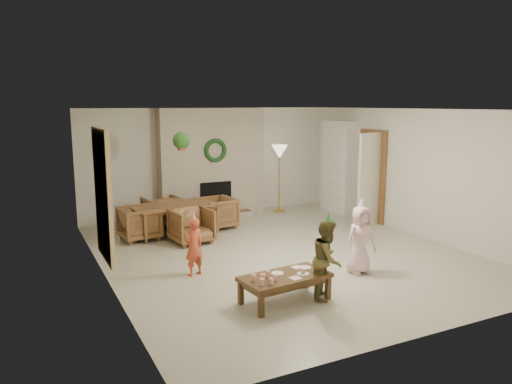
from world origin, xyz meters
TOP-DOWN VIEW (x-y plane):
  - floor at (0.00, 0.00)m, footprint 7.00×7.00m
  - ceiling at (0.00, 0.00)m, footprint 7.00×7.00m
  - wall_back at (0.00, 3.50)m, footprint 7.00×0.00m
  - wall_front at (0.00, -3.50)m, footprint 7.00×0.00m
  - wall_left at (-3.00, 0.00)m, footprint 0.00×7.00m
  - wall_right at (3.00, 0.00)m, footprint 0.00×7.00m
  - fireplace_mass at (0.00, 3.30)m, footprint 2.50×0.40m
  - fireplace_hearth at (0.00, 2.95)m, footprint 1.60×0.30m
  - fireplace_firebox at (0.00, 3.12)m, footprint 0.75×0.12m
  - fireplace_wreath at (0.00, 3.07)m, footprint 0.54×0.10m
  - floor_lamp_base at (1.62, 3.00)m, footprint 0.30×0.30m
  - floor_lamp_post at (1.62, 3.00)m, footprint 0.03×0.03m
  - floor_lamp_shade at (1.62, 3.00)m, footprint 0.39×0.39m
  - bookshelf_carcass at (2.84, 2.30)m, footprint 0.30×1.00m
  - bookshelf_shelf_a at (2.82, 2.30)m, footprint 0.30×0.92m
  - bookshelf_shelf_b at (2.82, 2.30)m, footprint 0.30×0.92m
  - bookshelf_shelf_c at (2.82, 2.30)m, footprint 0.30×0.92m
  - bookshelf_shelf_d at (2.82, 2.30)m, footprint 0.30×0.92m
  - books_row_lower at (2.80, 2.15)m, footprint 0.20×0.40m
  - books_row_mid at (2.80, 2.35)m, footprint 0.20×0.44m
  - books_row_upper at (2.80, 2.20)m, footprint 0.20×0.36m
  - door_frame at (2.96, 1.20)m, footprint 0.05×0.86m
  - door_leaf at (2.58, 0.82)m, footprint 0.77×0.32m
  - curtain_panel at (-2.96, 0.20)m, footprint 0.06×1.20m
  - dining_table at (-1.29, 2.04)m, footprint 1.78×1.12m
  - dining_chair_near at (-1.21, 1.30)m, footprint 0.78×0.79m
  - dining_chair_far at (-1.37, 2.78)m, footprint 0.78×0.79m
  - dining_chair_left at (-2.03, 1.96)m, footprint 0.79×0.78m
  - dining_chair_right at (-0.36, 2.14)m, footprint 0.79×0.78m
  - hanging_plant_cord at (-1.30, 1.50)m, footprint 0.01×0.01m
  - hanging_plant_pot at (-1.30, 1.50)m, footprint 0.16×0.16m
  - hanging_plant_foliage at (-1.30, 1.50)m, footprint 0.32×0.32m
  - coffee_table_top at (-1.02, -1.92)m, footprint 1.25×0.72m
  - coffee_table_apron at (-1.02, -1.92)m, footprint 1.15×0.62m
  - coffee_leg_fl at (-1.53, -2.22)m, footprint 0.07×0.07m
  - coffee_leg_fr at (-0.46, -2.11)m, footprint 0.07×0.07m
  - coffee_leg_bl at (-1.59, -1.74)m, footprint 0.07×0.07m
  - coffee_leg_br at (-0.51, -1.62)m, footprint 0.07×0.07m
  - cup_a at (-1.46, -2.11)m, footprint 0.07×0.07m
  - cup_b at (-1.48, -1.93)m, footprint 0.07×0.07m
  - cup_c at (-1.35, -2.14)m, footprint 0.07×0.07m
  - cup_d at (-1.37, -1.96)m, footprint 0.07×0.07m
  - cup_e at (-1.23, -2.06)m, footprint 0.07×0.07m
  - cup_f at (-1.25, -1.88)m, footprint 0.07×0.07m
  - plate_a at (-1.08, -1.82)m, footprint 0.18×0.18m
  - plate_b at (-0.79, -1.99)m, footprint 0.18×0.18m
  - plate_c at (-0.62, -1.79)m, footprint 0.18×0.18m
  - food_scoop at (-0.79, -1.99)m, footprint 0.07×0.07m
  - napkin_left at (-0.96, -2.08)m, footprint 0.15×0.15m
  - napkin_right at (-0.72, -1.72)m, footprint 0.15×0.15m
  - child_red at (-1.76, -0.42)m, footprint 0.37×0.30m
  - party_hat_red at (-1.76, -0.42)m, footprint 0.13×0.13m
  - child_plaid at (-0.44, -2.05)m, footprint 0.66×0.66m
  - party_hat_plaid at (-0.44, -2.05)m, footprint 0.17×0.17m
  - child_pink at (0.59, -1.44)m, footprint 0.53×0.35m
  - party_hat_pink at (0.59, -1.44)m, footprint 0.16×0.16m

SIDE VIEW (x-z plane):
  - floor at x=0.00m, z-range 0.00..0.00m
  - floor_lamp_base at x=1.62m, z-range 0.00..0.03m
  - fireplace_hearth at x=0.00m, z-range 0.00..0.12m
  - coffee_leg_fl at x=-1.53m, z-range 0.00..0.31m
  - coffee_leg_fr at x=-0.46m, z-range 0.00..0.31m
  - coffee_leg_bl at x=-1.59m, z-range 0.00..0.31m
  - coffee_leg_br at x=-0.51m, z-range 0.00..0.31m
  - coffee_table_apron at x=-1.02m, z-range 0.24..0.31m
  - dining_table at x=-1.29m, z-range 0.00..0.60m
  - dining_chair_near at x=-1.21m, z-range 0.00..0.66m
  - dining_chair_far at x=-1.37m, z-range 0.00..0.66m
  - dining_chair_left at x=-2.03m, z-range 0.00..0.66m
  - dining_chair_right at x=-0.36m, z-range 0.00..0.66m
  - coffee_table_top at x=-1.02m, z-range 0.31..0.37m
  - napkin_left at x=-0.96m, z-range 0.37..0.37m
  - napkin_right at x=-0.72m, z-range 0.37..0.37m
  - plate_a at x=-1.08m, z-range 0.37..0.37m
  - plate_b at x=-0.79m, z-range 0.37..0.37m
  - plate_c at x=-0.62m, z-range 0.37..0.37m
  - food_scoop at x=-0.79m, z-range 0.37..0.44m
  - cup_a at x=-1.46m, z-range 0.37..0.45m
  - cup_b at x=-1.48m, z-range 0.37..0.45m
  - cup_c at x=-1.35m, z-range 0.37..0.45m
  - cup_d at x=-1.37m, z-range 0.37..0.45m
  - cup_e at x=-1.23m, z-range 0.37..0.45m
  - cup_f at x=-1.25m, z-range 0.37..0.45m
  - child_red at x=-1.76m, z-range 0.00..0.89m
  - fireplace_firebox at x=0.00m, z-range 0.07..0.82m
  - bookshelf_shelf_a at x=2.82m, z-range 0.43..0.47m
  - child_pink at x=0.59m, z-range 0.00..1.06m
  - child_plaid at x=-0.44m, z-range 0.00..1.08m
  - books_row_lower at x=2.80m, z-range 0.47..0.71m
  - floor_lamp_post at x=1.62m, z-range 0.03..1.49m
  - bookshelf_shelf_b at x=2.82m, z-range 0.83..0.86m
  - party_hat_red at x=-1.76m, z-range 0.85..1.02m
  - books_row_mid at x=2.80m, z-range 0.87..1.11m
  - door_leaf at x=2.58m, z-range 0.00..2.00m
  - door_frame at x=2.96m, z-range 0.00..2.04m
  - bookshelf_carcass at x=2.84m, z-range 0.00..2.20m
  - party_hat_pink at x=0.59m, z-range 1.01..1.20m
  - party_hat_plaid at x=-0.44m, z-range 1.03..1.21m
  - wall_back at x=0.00m, z-range -2.25..4.75m
  - wall_front at x=0.00m, z-range -2.25..4.75m
  - wall_left at x=-3.00m, z-range -2.25..4.75m
  - wall_right at x=3.00m, z-range -2.25..4.75m
  - fireplace_mass at x=0.00m, z-range 0.00..2.50m
  - bookshelf_shelf_c at x=2.82m, z-range 1.24..1.26m
  - curtain_panel at x=-2.96m, z-range 0.25..2.25m
  - books_row_upper at x=2.80m, z-range 1.27..1.49m
  - floor_lamp_shade at x=1.62m, z-range 1.30..1.62m
  - fireplace_wreath at x=0.00m, z-range 1.28..1.82m
  - bookshelf_shelf_d at x=2.82m, z-range 1.64..1.66m
  - hanging_plant_pot at x=-1.30m, z-range 1.74..1.86m
  - hanging_plant_foliage at x=-1.30m, z-range 1.76..2.08m
  - hanging_plant_cord at x=-1.30m, z-range 1.80..2.50m
  - ceiling at x=0.00m, z-range 2.50..2.50m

